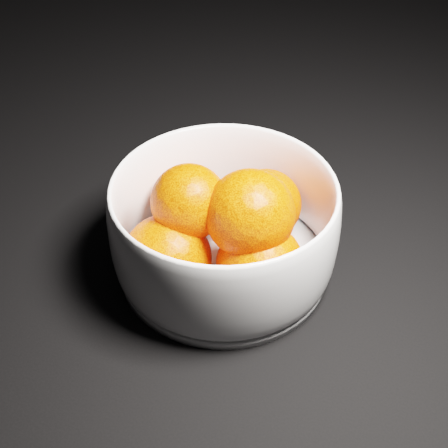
% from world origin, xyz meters
% --- Properties ---
extents(bowl, '(0.22, 0.22, 0.11)m').
position_xyz_m(bowl, '(-0.25, 0.25, 0.05)').
color(bowl, white).
rests_on(bowl, ground).
extents(orange_pile, '(0.18, 0.19, 0.13)m').
position_xyz_m(orange_pile, '(-0.25, 0.24, 0.07)').
color(orange_pile, '#FF4506').
rests_on(orange_pile, bowl).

